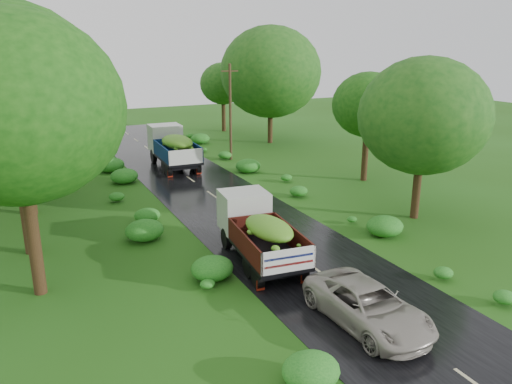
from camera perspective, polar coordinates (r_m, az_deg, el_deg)
ground at (r=18.23m, az=14.18°, el=-13.67°), size 120.00×120.00×0.00m
road at (r=21.78m, az=5.66°, el=-7.93°), size 6.50×80.00×0.02m
road_lines at (r=22.55m, az=4.31°, el=-6.96°), size 0.12×69.60×0.00m
truck_near at (r=21.38m, az=0.20°, el=-4.15°), size 2.79×6.27×2.55m
truck_far at (r=38.06m, az=-9.56°, el=5.27°), size 2.70×6.98×2.90m
car at (r=17.35m, az=12.65°, el=-12.54°), size 2.45×5.02×1.37m
utility_pole at (r=39.64m, az=-2.95°, el=9.19°), size 1.31×0.29×7.51m
trees_left at (r=34.44m, az=-26.73°, el=11.71°), size 6.84×32.73×9.89m
trees_right at (r=39.96m, az=5.01°, el=11.85°), size 6.73×33.06×8.41m
shrubs at (r=29.15m, az=-3.65°, el=-0.68°), size 11.90×44.00×0.70m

